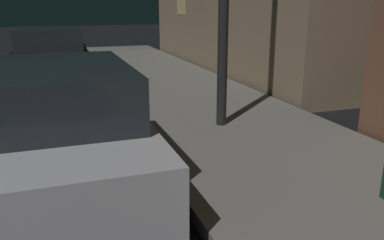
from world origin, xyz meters
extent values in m
cube|color=#B7B7BF|center=(2.85, 3.98, 0.57)|extent=(1.78, 4.17, 0.64)
cube|color=#1E2328|center=(2.85, 3.80, 1.15)|extent=(1.57, 2.26, 0.56)
cylinder|color=black|center=(3.75, 5.28, 0.33)|extent=(0.22, 0.66, 0.66)
cylinder|color=black|center=(3.75, 2.69, 0.33)|extent=(0.22, 0.66, 0.66)
cube|color=black|center=(2.85, 10.86, 0.57)|extent=(2.02, 4.36, 0.64)
cube|color=#1E2328|center=(2.84, 10.68, 1.15)|extent=(1.71, 2.08, 0.56)
cylinder|color=black|center=(1.96, 12.22, 0.33)|extent=(0.25, 0.67, 0.66)
cylinder|color=black|center=(3.84, 12.15, 0.33)|extent=(0.25, 0.67, 0.66)
cylinder|color=black|center=(1.86, 9.56, 0.33)|extent=(0.25, 0.67, 0.66)
cylinder|color=black|center=(3.74, 9.49, 0.33)|extent=(0.25, 0.67, 0.66)
camera|label=1|loc=(2.86, -0.67, 2.06)|focal=37.10mm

